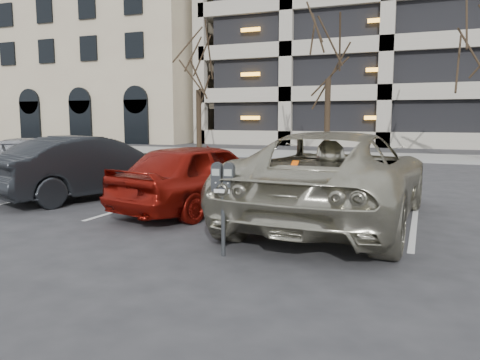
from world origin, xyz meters
TOP-DOWN VIEW (x-y plane):
  - ground at (0.00, 0.00)m, footprint 140.00×140.00m
  - sidewalk at (0.00, 16.00)m, footprint 80.00×4.00m
  - stall_lines at (-1.40, 2.30)m, footprint 16.90×5.20m
  - office_building at (-28.00, 29.92)m, footprint 26.00×16.20m
  - tree_a at (-10.00, 16.00)m, footprint 3.30×3.30m
  - tree_b at (-3.00, 16.00)m, footprint 3.66×3.66m
  - parking_meter at (-0.97, -1.34)m, footprint 0.33×0.15m
  - suv_silver at (0.05, 1.43)m, footprint 2.98×5.99m
  - car_red at (-2.68, 1.49)m, footprint 2.60×4.37m
  - car_dark at (-5.75, 1.87)m, footprint 2.99×4.67m
  - car_silver at (-9.11, 3.59)m, footprint 3.11×4.83m

SIDE VIEW (x-z plane):
  - ground at x=0.00m, z-range 0.00..0.00m
  - stall_lines at x=-1.40m, z-range 0.00..0.01m
  - sidewalk at x=0.00m, z-range 0.00..0.12m
  - car_silver at x=-9.11m, z-range 0.00..1.30m
  - car_red at x=-2.68m, z-range 0.00..1.39m
  - car_dark at x=-5.75m, z-range 0.00..1.45m
  - suv_silver at x=0.05m, z-range 0.00..1.63m
  - parking_meter at x=-0.97m, z-range 0.33..1.58m
  - tree_a at x=-10.00m, z-range 1.67..9.17m
  - tree_b at x=-3.00m, z-range 1.85..10.17m
  - office_building at x=-28.00m, z-range -0.01..14.99m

